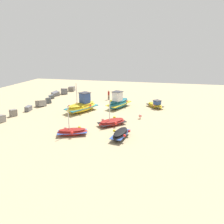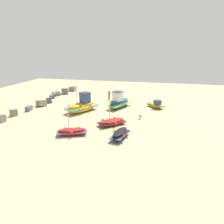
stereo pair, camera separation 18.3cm
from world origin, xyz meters
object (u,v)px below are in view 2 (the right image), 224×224
(fishing_boat_0, at_px, (156,105))
(fishing_boat_2, at_px, (119,102))
(fishing_boat_4, at_px, (82,106))
(fishing_boat_3, at_px, (120,134))
(person_walking, at_px, (109,94))
(fishing_boat_5, at_px, (112,122))
(mooring_buoy_0, at_px, (140,116))
(fishing_boat_1, at_px, (72,132))

(fishing_boat_0, relative_size, fishing_boat_2, 0.60)
(fishing_boat_0, height_order, fishing_boat_4, fishing_boat_4)
(fishing_boat_2, bearing_deg, fishing_boat_3, 35.03)
(fishing_boat_4, xyz_separation_m, person_walking, (7.67, -1.99, 0.13))
(fishing_boat_5, distance_m, mooring_buoy_0, 4.28)
(fishing_boat_3, bearing_deg, fishing_boat_2, -157.65)
(fishing_boat_3, height_order, mooring_buoy_0, fishing_boat_3)
(fishing_boat_2, xyz_separation_m, fishing_boat_4, (-3.04, 4.69, -0.01))
(fishing_boat_3, xyz_separation_m, fishing_boat_5, (3.37, 1.64, -0.07))
(fishing_boat_5, height_order, mooring_buoy_0, fishing_boat_5)
(fishing_boat_3, relative_size, fishing_boat_5, 0.93)
(fishing_boat_1, xyz_separation_m, person_walking, (15.70, -0.05, 0.59))
(fishing_boat_4, xyz_separation_m, mooring_buoy_0, (-1.29, -8.35, -0.45))
(fishing_boat_1, height_order, fishing_boat_4, fishing_boat_4)
(fishing_boat_2, bearing_deg, fishing_boat_4, -34.04)
(person_walking, relative_size, mooring_buoy_0, 2.84)
(fishing_boat_4, distance_m, fishing_boat_5, 6.89)
(fishing_boat_3, distance_m, person_walking, 16.17)
(fishing_boat_0, xyz_separation_m, mooring_buoy_0, (-5.59, 1.72, -0.06))
(person_walking, xyz_separation_m, mooring_buoy_0, (-8.96, -6.36, -0.58))
(fishing_boat_1, xyz_separation_m, fishing_boat_3, (0.33, -5.04, 0.06))
(fishing_boat_0, distance_m, mooring_buoy_0, 5.85)
(fishing_boat_3, bearing_deg, fishing_boat_0, 175.87)
(fishing_boat_0, bearing_deg, fishing_boat_3, -56.53)
(mooring_buoy_0, bearing_deg, fishing_boat_2, 40.21)
(fishing_boat_1, bearing_deg, fishing_boat_5, 25.88)
(fishing_boat_1, relative_size, fishing_boat_3, 1.06)
(fishing_boat_2, relative_size, mooring_buoy_0, 8.58)
(fishing_boat_2, distance_m, person_walking, 5.36)
(fishing_boat_1, relative_size, fishing_boat_2, 0.67)
(fishing_boat_0, distance_m, fishing_boat_5, 9.85)
(fishing_boat_2, distance_m, fishing_boat_4, 5.59)
(fishing_boat_0, relative_size, fishing_boat_1, 0.90)
(fishing_boat_2, bearing_deg, fishing_boat_1, 9.06)
(fishing_boat_2, xyz_separation_m, person_walking, (4.63, 2.70, 0.12))
(person_walking, bearing_deg, fishing_boat_5, 166.82)
(fishing_boat_0, distance_m, fishing_boat_4, 10.96)
(fishing_boat_3, xyz_separation_m, fishing_boat_4, (7.70, 6.98, 0.40))
(fishing_boat_2, distance_m, mooring_buoy_0, 5.69)
(fishing_boat_4, relative_size, fishing_boat_5, 1.55)
(fishing_boat_4, height_order, fishing_boat_5, fishing_boat_4)
(fishing_boat_2, distance_m, fishing_boat_3, 10.99)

